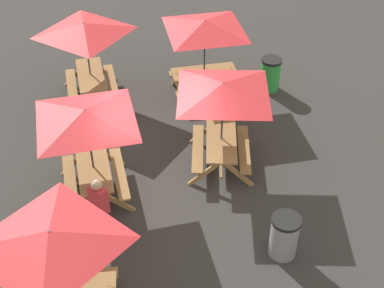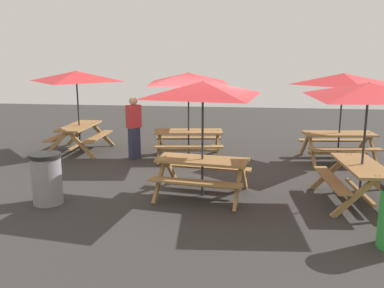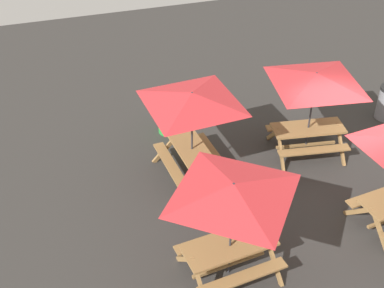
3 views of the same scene
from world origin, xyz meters
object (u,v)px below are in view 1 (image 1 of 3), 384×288
(picnic_table_0, at_px, (86,122))
(trash_bin_green, at_px, (270,74))
(picnic_table_3, at_px, (52,244))
(trash_bin_gray, at_px, (284,236))
(person_standing, at_px, (100,209))
(picnic_table_2, at_px, (205,31))
(picnic_table_1, at_px, (85,34))
(picnic_table_4, at_px, (223,95))

(picnic_table_0, xyz_separation_m, trash_bin_green, (-3.75, 4.91, -1.49))
(picnic_table_3, distance_m, trash_bin_green, 8.91)
(trash_bin_gray, bearing_deg, trash_bin_green, 168.95)
(trash_bin_gray, xyz_separation_m, person_standing, (-0.79, -3.57, 0.39))
(picnic_table_2, bearing_deg, picnic_table_0, -133.35)
(picnic_table_0, bearing_deg, picnic_table_3, -14.69)
(picnic_table_3, distance_m, person_standing, 2.18)
(picnic_table_1, bearing_deg, person_standing, -2.97)
(person_standing, bearing_deg, picnic_table_1, 137.08)
(picnic_table_4, bearing_deg, picnic_table_1, -127.85)
(picnic_table_1, relative_size, person_standing, 1.40)
(picnic_table_3, distance_m, trash_bin_gray, 4.56)
(trash_bin_green, xyz_separation_m, person_standing, (5.20, -4.74, 0.39))
(trash_bin_green, bearing_deg, picnic_table_1, -92.14)
(person_standing, bearing_deg, trash_bin_green, 91.18)
(picnic_table_0, distance_m, picnic_table_2, 4.75)
(trash_bin_gray, bearing_deg, picnic_table_2, -172.76)
(picnic_table_3, height_order, trash_bin_green, picnic_table_3)
(trash_bin_gray, xyz_separation_m, trash_bin_green, (-5.99, 1.17, 0.00))
(picnic_table_0, bearing_deg, picnic_table_1, 175.57)
(picnic_table_1, xyz_separation_m, picnic_table_3, (7.15, -0.29, 0.00))
(picnic_table_4, distance_m, trash_bin_gray, 3.35)
(picnic_table_4, bearing_deg, trash_bin_green, 156.36)
(picnic_table_1, relative_size, picnic_table_3, 1.00)
(trash_bin_green, bearing_deg, picnic_table_2, -88.56)
(picnic_table_0, bearing_deg, trash_bin_gray, 52.35)
(picnic_table_0, relative_size, trash_bin_gray, 2.87)
(picnic_table_3, bearing_deg, trash_bin_gray, 14.88)
(trash_bin_green, relative_size, person_standing, 0.59)
(picnic_table_3, xyz_separation_m, trash_bin_gray, (-0.98, 4.19, -1.49))
(picnic_table_2, distance_m, person_standing, 5.97)
(picnic_table_1, xyz_separation_m, person_standing, (5.39, 0.33, -1.10))
(trash_bin_green, bearing_deg, picnic_table_4, -32.22)
(picnic_table_2, relative_size, trash_bin_green, 2.88)
(picnic_table_1, relative_size, trash_bin_gray, 2.38)
(trash_bin_green, distance_m, person_standing, 7.04)
(picnic_table_2, bearing_deg, picnic_table_1, 171.25)
(picnic_table_4, bearing_deg, picnic_table_2, -171.89)
(picnic_table_3, relative_size, picnic_table_4, 0.83)
(picnic_table_1, bearing_deg, picnic_table_2, 79.16)
(picnic_table_4, bearing_deg, picnic_table_0, -68.96)
(picnic_table_0, height_order, trash_bin_green, picnic_table_0)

